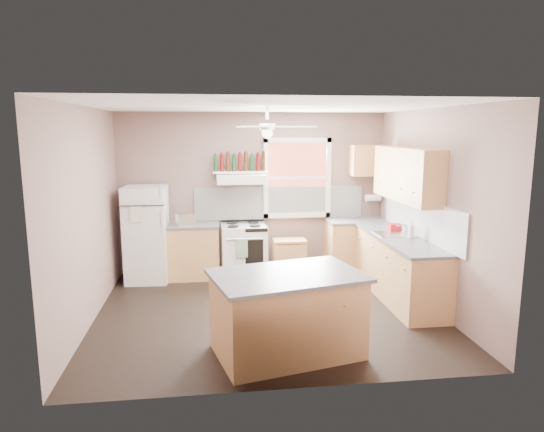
{
  "coord_description": "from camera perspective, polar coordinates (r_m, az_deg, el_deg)",
  "views": [
    {
      "loc": [
        -0.74,
        -6.16,
        2.41
      ],
      "look_at": [
        0.1,
        0.3,
        1.25
      ],
      "focal_mm": 32.0,
      "sensor_mm": 36.0,
      "label": 1
    }
  ],
  "objects": [
    {
      "name": "wall_left",
      "position": [
        6.43,
        -21.11,
        -0.07
      ],
      "size": [
        0.05,
        4.0,
        2.7
      ],
      "primitive_type": "cube",
      "color": "#795F57",
      "rests_on": "ground"
    },
    {
      "name": "wall_back",
      "position": [
        8.28,
        -2.23,
        2.74
      ],
      "size": [
        4.5,
        0.05,
        2.7
      ],
      "primitive_type": "cube",
      "color": "#795F57",
      "rests_on": "ground"
    },
    {
      "name": "range_hood",
      "position": [
        7.96,
        -3.71,
        4.39
      ],
      "size": [
        0.78,
        0.5,
        0.14
      ],
      "primitive_type": "cube",
      "color": "white",
      "rests_on": "wall_back"
    },
    {
      "name": "bottle_shelf",
      "position": [
        8.07,
        -3.78,
        5.18
      ],
      "size": [
        0.9,
        0.26,
        0.03
      ],
      "primitive_type": "cube",
      "color": "white",
      "rests_on": "range_hood"
    },
    {
      "name": "island",
      "position": [
        5.35,
        1.78,
        -11.62
      ],
      "size": [
        1.67,
        1.26,
        0.86
      ],
      "primitive_type": "cube",
      "rotation": [
        0.0,
        0.0,
        0.23
      ],
      "color": "tan",
      "rests_on": "floor"
    },
    {
      "name": "ceiling_fan_hub",
      "position": [
        6.2,
        -0.57,
        10.47
      ],
      "size": [
        0.2,
        0.2,
        0.08
      ],
      "primitive_type": "cylinder",
      "color": "white",
      "rests_on": "ceiling"
    },
    {
      "name": "wall_right",
      "position": [
        6.94,
        18.45,
        0.79
      ],
      "size": [
        0.05,
        4.0,
        2.7
      ],
      "primitive_type": "cube",
      "color": "#795F57",
      "rests_on": "ground"
    },
    {
      "name": "ceiling",
      "position": [
        6.21,
        -0.57,
        12.78
      ],
      "size": [
        4.5,
        4.5,
        0.0
      ],
      "primitive_type": "plane",
      "color": "white",
      "rests_on": "ground"
    },
    {
      "name": "window_view",
      "position": [
        8.31,
        2.96,
        4.5
      ],
      "size": [
        1.0,
        0.02,
        1.2
      ],
      "primitive_type": "cube",
      "color": "brown",
      "rests_on": "wall_back"
    },
    {
      "name": "backsplash_back",
      "position": [
        8.32,
        0.89,
        1.57
      ],
      "size": [
        2.9,
        0.03,
        0.55
      ],
      "primitive_type": "cube",
      "color": "white",
      "rests_on": "wall_back"
    },
    {
      "name": "refrigerator",
      "position": [
        7.99,
        -14.53,
        -2.09
      ],
      "size": [
        0.68,
        0.67,
        1.54
      ],
      "primitive_type": "cube",
      "rotation": [
        0.0,
        0.0,
        -0.05
      ],
      "color": "white",
      "rests_on": "floor"
    },
    {
      "name": "upper_cabinet_corner",
      "position": [
        8.44,
        11.25,
        6.45
      ],
      "size": [
        0.6,
        0.33,
        0.52
      ],
      "primitive_type": "cube",
      "color": "tan",
      "rests_on": "wall_back"
    },
    {
      "name": "counter_left",
      "position": [
        8.01,
        -9.57,
        -1.05
      ],
      "size": [
        0.92,
        0.62,
        0.04
      ],
      "primitive_type": "cube",
      "color": "#4E4E50",
      "rests_on": "base_cabinet_left"
    },
    {
      "name": "toaster",
      "position": [
        7.89,
        -10.14,
        -0.42
      ],
      "size": [
        0.32,
        0.26,
        0.18
      ],
      "primitive_type": "cube",
      "rotation": [
        0.0,
        0.0,
        0.42
      ],
      "color": "silver",
      "rests_on": "counter_left"
    },
    {
      "name": "backsplash_right",
      "position": [
        7.22,
        17.06,
        -0.2
      ],
      "size": [
        0.03,
        2.6,
        0.55
      ],
      "primitive_type": "cube",
      "color": "white",
      "rests_on": "wall_right"
    },
    {
      "name": "cart",
      "position": [
        8.22,
        2.05,
        -4.98
      ],
      "size": [
        0.55,
        0.37,
        0.54
      ],
      "primitive_type": "cube",
      "rotation": [
        0.0,
        0.0,
        -0.01
      ],
      "color": "tan",
      "rests_on": "floor"
    },
    {
      "name": "counter_right",
      "position": [
        7.16,
        14.79,
        -2.58
      ],
      "size": [
        0.62,
        2.22,
        0.04
      ],
      "primitive_type": "cube",
      "color": "#4E4E50",
      "rests_on": "base_cabinet_right"
    },
    {
      "name": "island_top",
      "position": [
        5.2,
        1.81,
        -7.01
      ],
      "size": [
        1.77,
        1.37,
        0.04
      ],
      "primitive_type": "cube",
      "rotation": [
        0.0,
        0.0,
        0.23
      ],
      "color": "#4E4E50",
      "rests_on": "island"
    },
    {
      "name": "base_cabinet_left",
      "position": [
        8.11,
        -9.47,
        -4.17
      ],
      "size": [
        0.9,
        0.6,
        0.86
      ],
      "primitive_type": "cube",
      "color": "tan",
      "rests_on": "floor"
    },
    {
      "name": "soap_bottle",
      "position": [
        7.1,
        16.08,
        -1.54
      ],
      "size": [
        0.12,
        0.12,
        0.25
      ],
      "primitive_type": "imported",
      "rotation": [
        0.0,
        0.0,
        4.39
      ],
      "color": "silver",
      "rests_on": "counter_right"
    },
    {
      "name": "sink",
      "position": [
        7.33,
        14.21,
        -2.13
      ],
      "size": [
        0.55,
        0.45,
        0.03
      ],
      "primitive_type": "cube",
      "color": "silver",
      "rests_on": "counter_right"
    },
    {
      "name": "wine_bottles",
      "position": [
        8.06,
        -3.76,
        6.31
      ],
      "size": [
        0.86,
        0.06,
        0.31
      ],
      "color": "#143819",
      "rests_on": "bottle_shelf"
    },
    {
      "name": "faucet",
      "position": [
        7.38,
        15.39,
        -1.52
      ],
      "size": [
        0.03,
        0.03,
        0.14
      ],
      "primitive_type": "cylinder",
      "color": "silver",
      "rests_on": "sink"
    },
    {
      "name": "paper_towel",
      "position": [
        8.57,
        11.8,
        2.11
      ],
      "size": [
        0.26,
        0.12,
        0.12
      ],
      "primitive_type": "cylinder",
      "rotation": [
        0.0,
        1.57,
        0.0
      ],
      "color": "white",
      "rests_on": "wall_back"
    },
    {
      "name": "stove",
      "position": [
        8.11,
        -3.35,
        -4.04
      ],
      "size": [
        0.75,
        0.65,
        0.86
      ],
      "primitive_type": "cube",
      "rotation": [
        0.0,
        0.0,
        0.02
      ],
      "color": "white",
      "rests_on": "floor"
    },
    {
      "name": "red_caddy",
      "position": [
        7.63,
        14.26,
        -1.25
      ],
      "size": [
        0.18,
        0.12,
        0.1
      ],
      "primitive_type": "cube",
      "rotation": [
        0.0,
        0.0,
        0.01
      ],
      "color": "#AB0E13",
      "rests_on": "counter_right"
    },
    {
      "name": "base_cabinet_corner",
      "position": [
        8.48,
        9.91,
        -3.56
      ],
      "size": [
        1.0,
        0.6,
        0.86
      ],
      "primitive_type": "cube",
      "color": "tan",
      "rests_on": "floor"
    },
    {
      "name": "floor",
      "position": [
        6.65,
        -0.53,
        -11.14
      ],
      "size": [
        4.5,
        4.5,
        0.0
      ],
      "primitive_type": "plane",
      "color": "black",
      "rests_on": "ground"
    },
    {
      "name": "counter_corner",
      "position": [
        8.38,
        10.0,
        -0.57
      ],
      "size": [
        1.02,
        0.62,
        0.04
      ],
      "primitive_type": "cube",
      "color": "#4E4E50",
      "rests_on": "base_cabinet_corner"
    },
    {
      "name": "base_cabinet_right",
      "position": [
        7.27,
        14.7,
        -6.04
      ],
      "size": [
        0.6,
        2.2,
        0.86
      ],
      "primitive_type": "cube",
      "color": "tan",
      "rests_on": "floor"
    },
    {
      "name": "window_frame",
      "position": [
        8.29,
        2.99,
        4.48
      ],
      "size": [
        1.16,
        0.07,
        1.36
      ],
      "primitive_type": "cube",
      "color": "white",
      "rests_on": "wall_back"
    },
    {
      "name": "upper_cabinet_right",
      "position": [
        7.26,
        15.54,
        4.75
      ],
      "size": [
        0.33,
        1.8,
        0.76
      ],
      "primitive_type": "cube",
      "color": "tan",
      "rests_on": "wall_right"
    }
  ]
}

